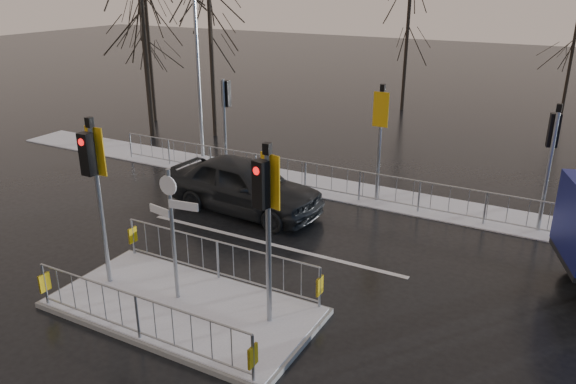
% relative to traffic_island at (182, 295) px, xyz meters
% --- Properties ---
extents(ground, '(120.00, 120.00, 0.00)m').
position_rel_traffic_island_xyz_m(ground, '(0.01, -0.01, -0.39)').
color(ground, black).
rests_on(ground, ground).
extents(snow_verge, '(30.00, 2.00, 0.04)m').
position_rel_traffic_island_xyz_m(snow_verge, '(0.01, 8.59, -0.37)').
color(snow_verge, white).
rests_on(snow_verge, ground).
extents(lane_markings, '(8.00, 11.38, 0.01)m').
position_rel_traffic_island_xyz_m(lane_markings, '(0.01, -0.34, -0.39)').
color(lane_markings, silver).
rests_on(lane_markings, ground).
extents(traffic_island, '(6.00, 3.04, 4.15)m').
position_rel_traffic_island_xyz_m(traffic_island, '(0.00, 0.00, 0.00)').
color(traffic_island, slate).
rests_on(traffic_island, ground).
extents(far_kerb_fixtures, '(18.00, 0.65, 3.83)m').
position_rel_traffic_island_xyz_m(far_kerb_fixtures, '(0.31, 8.08, 0.63)').
color(far_kerb_fixtures, '#8E959B').
rests_on(far_kerb_fixtures, ground).
extents(car_far_lane, '(5.21, 2.38, 1.73)m').
position_rel_traffic_island_xyz_m(car_far_lane, '(-1.84, 5.47, 0.48)').
color(car_far_lane, black).
rests_on(car_far_lane, ground).
extents(tree_near_b, '(4.00, 4.00, 7.55)m').
position_rel_traffic_island_xyz_m(tree_near_b, '(-7.99, 12.49, 4.76)').
color(tree_near_b, black).
rests_on(tree_near_b, ground).
extents(tree_near_c, '(3.50, 3.50, 6.61)m').
position_rel_traffic_island_xyz_m(tree_near_c, '(-12.49, 13.49, 4.11)').
color(tree_near_c, black).
rests_on(tree_near_c, ground).
extents(tree_far_a, '(3.75, 3.75, 7.08)m').
position_rel_traffic_island_xyz_m(tree_far_a, '(-1.99, 21.99, 4.43)').
color(tree_far_a, black).
rests_on(tree_far_a, ground).
extents(tree_far_b, '(3.25, 3.25, 6.14)m').
position_rel_traffic_island_xyz_m(tree_far_b, '(6.01, 23.99, 3.79)').
color(tree_far_b, black).
rests_on(tree_far_b, ground).
extents(street_lamp_left, '(1.25, 0.18, 8.20)m').
position_rel_traffic_island_xyz_m(street_lamp_left, '(-6.42, 9.49, 4.10)').
color(street_lamp_left, '#8E959B').
rests_on(street_lamp_left, ground).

